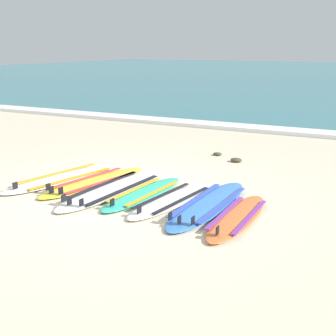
# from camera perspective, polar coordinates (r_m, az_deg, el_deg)

# --- Properties ---
(ground_plane) EXTENTS (80.00, 80.00, 0.00)m
(ground_plane) POSITION_cam_1_polar(r_m,az_deg,el_deg) (7.19, -6.57, -3.47)
(ground_plane) COLOR beige
(wave_foam_strip) EXTENTS (80.00, 0.76, 0.11)m
(wave_foam_strip) POSITION_cam_1_polar(r_m,az_deg,el_deg) (13.04, 9.41, 5.17)
(wave_foam_strip) COLOR white
(wave_foam_strip) RESTS_ON ground
(surfboard_0) EXTENTS (1.21, 2.58, 0.18)m
(surfboard_0) POSITION_cam_1_polar(r_m,az_deg,el_deg) (8.17, -13.13, -1.22)
(surfboard_0) COLOR white
(surfboard_0) RESTS_ON ground
(surfboard_1) EXTENTS (1.06, 2.39, 0.18)m
(surfboard_1) POSITION_cam_1_polar(r_m,az_deg,el_deg) (7.81, -9.42, -1.78)
(surfboard_1) COLOR yellow
(surfboard_1) RESTS_ON ground
(surfboard_2) EXTENTS (0.90, 2.64, 0.18)m
(surfboard_2) POSITION_cam_1_polar(r_m,az_deg,el_deg) (7.38, -7.04, -2.70)
(surfboard_2) COLOR white
(surfboard_2) RESTS_ON ground
(surfboard_3) EXTENTS (0.70, 2.07, 0.18)m
(surfboard_3) POSITION_cam_1_polar(r_m,az_deg,el_deg) (7.12, -3.15, -3.27)
(surfboard_3) COLOR #2DB793
(surfboard_3) RESTS_ON ground
(surfboard_4) EXTENTS (0.82, 2.12, 0.18)m
(surfboard_4) POSITION_cam_1_polar(r_m,az_deg,el_deg) (6.83, 0.53, -4.09)
(surfboard_4) COLOR silver
(surfboard_4) RESTS_ON ground
(surfboard_5) EXTENTS (0.71, 2.47, 0.18)m
(surfboard_5) POSITION_cam_1_polar(r_m,az_deg,el_deg) (6.67, 5.24, -4.65)
(surfboard_5) COLOR #3875CC
(surfboard_5) RESTS_ON ground
(surfboard_6) EXTENTS (0.52, 1.99, 0.18)m
(surfboard_6) POSITION_cam_1_polar(r_m,az_deg,el_deg) (6.24, 8.91, -6.20)
(surfboard_6) COLOR orange
(surfboard_6) RESTS_ON ground
(seaweed_clump_near_shoreline) EXTENTS (0.19, 0.15, 0.07)m
(seaweed_clump_near_shoreline) POSITION_cam_1_polar(r_m,az_deg,el_deg) (9.79, 6.37, 1.81)
(seaweed_clump_near_shoreline) COLOR #384723
(seaweed_clump_near_shoreline) RESTS_ON ground
(seaweed_clump_mid_sand) EXTENTS (0.24, 0.19, 0.08)m
(seaweed_clump_mid_sand) POSITION_cam_1_polar(r_m,az_deg,el_deg) (9.28, 8.76, 1.03)
(seaweed_clump_mid_sand) COLOR #4C4228
(seaweed_clump_mid_sand) RESTS_ON ground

